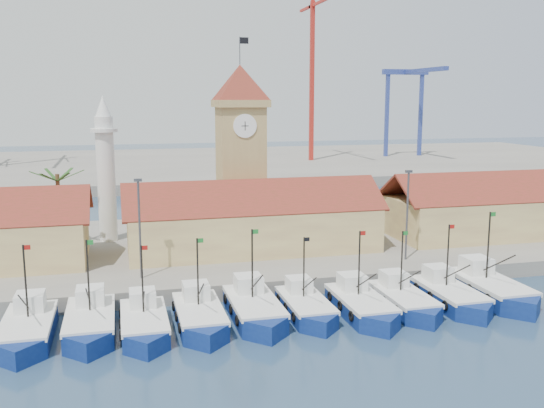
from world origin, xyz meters
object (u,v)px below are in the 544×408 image
object	(u,v)px
minaret	(106,169)
boat_5	(307,308)
clock_tower	(241,147)
boat_0	(27,331)

from	to	relation	value
minaret	boat_5	bearing A→B (deg)	-58.13
boat_5	clock_tower	bearing A→B (deg)	91.68
boat_0	boat_5	xyz separation A→B (m)	(21.21, -0.15, -0.06)
boat_5	minaret	size ratio (longest dim) A/B	0.55
minaret	boat_0	bearing A→B (deg)	-102.44
boat_0	boat_5	distance (m)	21.22
boat_0	clock_tower	bearing A→B (deg)	48.33
clock_tower	minaret	distance (m)	15.30
clock_tower	boat_5	bearing A→B (deg)	-88.32
boat_0	clock_tower	distance (m)	32.85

